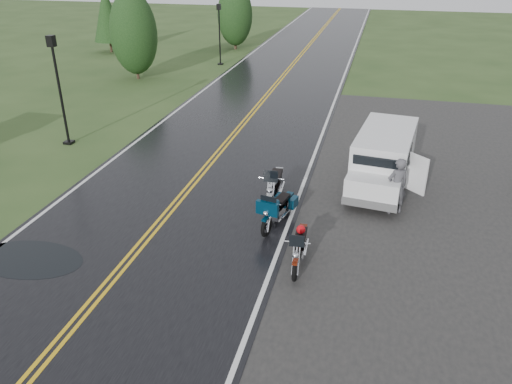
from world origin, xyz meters
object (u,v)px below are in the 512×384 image
(person_at_van, at_px, (397,187))
(motorcycle_silver, at_px, (270,196))
(lamp_post_near_left, at_px, (60,91))
(motorcycle_red, at_px, (296,261))
(van_white, at_px, (352,174))
(motorcycle_teal, at_px, (266,219))
(lamp_post_far_left, at_px, (220,35))

(person_at_van, bearing_deg, motorcycle_silver, -9.68)
(motorcycle_silver, distance_m, person_at_van, 3.91)
(lamp_post_near_left, bearing_deg, motorcycle_red, -33.52)
(van_white, relative_size, person_at_van, 2.69)
(motorcycle_teal, bearing_deg, van_white, 65.68)
(motorcycle_red, relative_size, lamp_post_far_left, 0.50)
(van_white, bearing_deg, motorcycle_silver, -136.29)
(motorcycle_red, bearing_deg, motorcycle_silver, 110.93)
(lamp_post_near_left, bearing_deg, van_white, -11.80)
(person_at_van, bearing_deg, lamp_post_far_left, -85.99)
(motorcycle_teal, relative_size, motorcycle_silver, 0.86)
(motorcycle_teal, xyz_separation_m, motorcycle_silver, (-0.17, 1.20, 0.10))
(motorcycle_red, relative_size, van_white, 0.42)
(van_white, distance_m, person_at_van, 1.50)
(motorcycle_red, distance_m, van_white, 4.89)
(motorcycle_silver, xyz_separation_m, van_white, (2.32, 1.71, 0.24))
(motorcycle_teal, bearing_deg, lamp_post_far_left, 122.82)
(van_white, xyz_separation_m, lamp_post_far_left, (-10.44, 18.96, 1.08))
(motorcycle_red, relative_size, person_at_van, 1.12)
(van_white, bearing_deg, motorcycle_teal, -119.08)
(motorcycle_red, relative_size, motorcycle_silver, 0.84)
(van_white, height_order, person_at_van, van_white)
(motorcycle_teal, height_order, person_at_van, person_at_van)
(motorcycle_red, bearing_deg, person_at_van, 58.13)
(lamp_post_near_left, distance_m, lamp_post_far_left, 16.53)
(van_white, bearing_deg, lamp_post_far_left, 126.14)
(lamp_post_far_left, bearing_deg, lamp_post_near_left, -95.36)
(motorcycle_teal, height_order, van_white, van_white)
(motorcycle_silver, relative_size, van_white, 0.50)
(van_white, bearing_deg, lamp_post_near_left, 175.48)
(motorcycle_silver, bearing_deg, van_white, 33.21)
(motorcycle_red, distance_m, lamp_post_near_left, 13.29)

